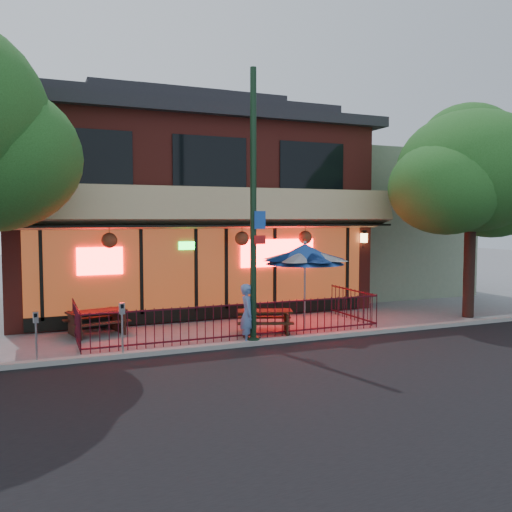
{
  "coord_description": "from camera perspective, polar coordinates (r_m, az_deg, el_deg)",
  "views": [
    {
      "loc": [
        -5.18,
        -13.15,
        3.24
      ],
      "look_at": [
        1.06,
        2.0,
        2.1
      ],
      "focal_mm": 38.0,
      "sensor_mm": 36.0,
      "label": 1
    }
  ],
  "objects": [
    {
      "name": "ground",
      "position": [
        14.5,
        -0.88,
        -8.93
      ],
      "size": [
        80.0,
        80.0,
        0.0
      ],
      "primitive_type": "plane",
      "color": "gray",
      "rests_on": "ground"
    },
    {
      "name": "curb",
      "position": [
        14.03,
        -0.13,
        -9.12
      ],
      "size": [
        80.0,
        0.25,
        0.12
      ],
      "primitive_type": "cube",
      "color": "#999993",
      "rests_on": "ground"
    },
    {
      "name": "picnic_table_left",
      "position": [
        15.88,
        -16.43,
        -6.34
      ],
      "size": [
        1.79,
        1.52,
        0.67
      ],
      "color": "#3B1E15",
      "rests_on": "ground"
    },
    {
      "name": "street_light",
      "position": [
        13.76,
        -0.27,
        3.6
      ],
      "size": [
        0.43,
        0.32,
        7.0
      ],
      "color": "black",
      "rests_on": "ground"
    },
    {
      "name": "parking_meter_far",
      "position": [
        12.98,
        -22.15,
        -7.14
      ],
      "size": [
        0.12,
        0.11,
        1.19
      ],
      "color": "gray",
      "rests_on": "ground"
    },
    {
      "name": "pedestrian",
      "position": [
        13.97,
        -0.91,
        -6.15
      ],
      "size": [
        0.52,
        0.65,
        1.57
      ],
      "primitive_type": "imported",
      "rotation": [
        0.0,
        0.0,
        1.29
      ],
      "color": "#5C7DB8",
      "rests_on": "ground"
    },
    {
      "name": "restaurant_building",
      "position": [
        20.93,
        -8.1,
        6.37
      ],
      "size": [
        12.96,
        9.49,
        8.05
      ],
      "color": "maroon",
      "rests_on": "ground"
    },
    {
      "name": "parking_meter_near",
      "position": [
        13.02,
        -13.91,
        -6.62
      ],
      "size": [
        0.13,
        0.12,
        1.29
      ],
      "color": "#969A9E",
      "rests_on": "ground"
    },
    {
      "name": "neighbor_building",
      "position": [
        25.21,
        11.84,
        3.36
      ],
      "size": [
        6.0,
        7.0,
        6.0
      ],
      "primitive_type": "cube",
      "color": "gray",
      "rests_on": "ground"
    },
    {
      "name": "asphalt_street",
      "position": [
        9.4,
        13.23,
        -16.29
      ],
      "size": [
        80.0,
        11.0,
        0.0
      ],
      "primitive_type": "cube",
      "color": "black",
      "rests_on": "ground"
    },
    {
      "name": "patio_fence",
      "position": [
        14.83,
        -1.6,
        -6.15
      ],
      "size": [
        8.44,
        2.62,
        1.0
      ],
      "color": "#400D19",
      "rests_on": "ground"
    },
    {
      "name": "street_tree_right",
      "position": [
        19.14,
        21.7,
        8.85
      ],
      "size": [
        4.8,
        4.8,
        7.02
      ],
      "color": "black",
      "rests_on": "ground"
    },
    {
      "name": "patio_umbrella",
      "position": [
        15.66,
        5.17,
        0.21
      ],
      "size": [
        2.27,
        2.27,
        2.6
      ],
      "color": "gray",
      "rests_on": "ground"
    },
    {
      "name": "picnic_table_right",
      "position": [
        15.34,
        0.95,
        -6.57
      ],
      "size": [
        1.84,
        1.63,
        0.65
      ],
      "color": "#342012",
      "rests_on": "ground"
    }
  ]
}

